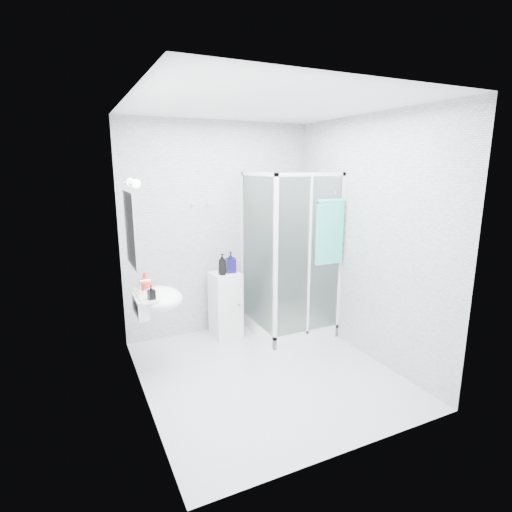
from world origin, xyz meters
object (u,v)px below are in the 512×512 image
hand_towel (330,230)px  shampoo_bottle_a (222,264)px  shower_enclosure (287,300)px  wall_basin (156,299)px  storage_cabinet (226,305)px  shampoo_bottle_b (231,262)px  soap_dispenser_black (151,292)px  soap_dispenser_orange (145,281)px

hand_towel → shampoo_bottle_a: (-1.08, 0.62, -0.42)m
shower_enclosure → wall_basin: bearing=-169.2°
hand_towel → shampoo_bottle_a: 1.31m
wall_basin → shampoo_bottle_a: (0.90, 0.54, 0.14)m
wall_basin → storage_cabinet: wall_basin is taller
shower_enclosure → hand_towel: bearing=-51.8°
wall_basin → shampoo_bottle_b: shampoo_bottle_b is taller
shampoo_bottle_a → soap_dispenser_black: 1.21m
shampoo_bottle_a → soap_dispenser_orange: 1.05m
storage_cabinet → soap_dispenser_orange: bearing=-159.2°
hand_towel → soap_dispenser_black: hand_towel is taller
hand_towel → soap_dispenser_black: bearing=-177.2°
wall_basin → hand_towel: bearing=-2.5°
hand_towel → shampoo_bottle_b: (-0.95, 0.68, -0.42)m
shower_enclosure → soap_dispenser_orange: (-1.73, -0.18, 0.51)m
wall_basin → soap_dispenser_black: wall_basin is taller
shower_enclosure → soap_dispenser_black: (-1.73, -0.50, 0.48)m
shower_enclosure → wall_basin: shower_enclosure is taller
storage_cabinet → shampoo_bottle_b: (0.08, 0.00, 0.53)m
shampoo_bottle_a → shampoo_bottle_b: shampoo_bottle_b is taller
wall_basin → hand_towel: hand_towel is taller
shampoo_bottle_b → storage_cabinet: bearing=-180.0°
hand_towel → shampoo_bottle_b: bearing=144.4°
shower_enclosure → wall_basin: size_ratio=3.57×
storage_cabinet → soap_dispenser_black: 1.39m
soap_dispenser_orange → soap_dispenser_black: soap_dispenser_orange is taller
shower_enclosure → wall_basin: 1.72m
wall_basin → storage_cabinet: (0.95, 0.59, -0.39)m
hand_towel → shampoo_bottle_b: size_ratio=2.87×
soap_dispenser_orange → soap_dispenser_black: (-0.00, -0.32, -0.02)m
shower_enclosure → hand_towel: size_ratio=2.68×
shower_enclosure → soap_dispenser_black: size_ratio=14.58×
shampoo_bottle_a → soap_dispenser_black: (-0.97, -0.72, -0.00)m
hand_towel → soap_dispenser_orange: 2.10m
wall_basin → soap_dispenser_black: bearing=-112.1°
shower_enclosure → shampoo_bottle_b: bearing=156.3°
soap_dispenser_black → hand_towel: bearing=2.8°
shower_enclosure → storage_cabinet: shower_enclosure is taller
shampoo_bottle_b → shampoo_bottle_a: bearing=-156.5°
shampoo_bottle_a → shampoo_bottle_b: size_ratio=1.00×
wall_basin → soap_dispenser_orange: soap_dispenser_orange is taller
storage_cabinet → hand_towel: hand_towel is taller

